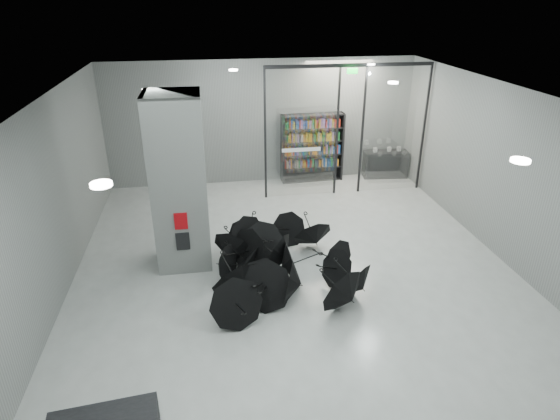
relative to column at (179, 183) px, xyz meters
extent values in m
plane|color=gray|center=(2.50, -2.00, -2.00)|extent=(14.00, 14.00, 0.00)
cube|color=gray|center=(2.50, -2.00, 2.00)|extent=(10.00, 14.00, 0.02)
cube|color=#5A5C5A|center=(2.50, 5.00, 0.00)|extent=(10.00, 0.02, 4.00)
cube|color=#5A5C5A|center=(-2.50, -2.00, 0.00)|extent=(0.02, 14.00, 4.00)
cube|color=#5A5C5A|center=(7.50, -2.00, 0.00)|extent=(0.02, 14.00, 4.00)
cube|color=slate|center=(0.00, 0.00, 0.00)|extent=(1.20, 1.20, 4.00)
cube|color=#A50A07|center=(0.00, -0.62, -0.65)|extent=(0.28, 0.04, 0.38)
cube|color=black|center=(0.00, -0.62, -1.15)|extent=(0.30, 0.03, 0.42)
cube|color=#0CE533|center=(4.90, 3.30, 1.82)|extent=(0.30, 0.06, 0.15)
cube|color=silver|center=(3.50, 3.50, 0.00)|extent=(2.20, 0.02, 3.95)
cube|color=silver|center=(6.40, 3.50, 0.00)|extent=(2.00, 0.02, 3.95)
cube|color=black|center=(2.40, 3.50, 0.00)|extent=(0.06, 0.06, 4.00)
cube|color=black|center=(4.60, 3.50, 0.00)|extent=(0.06, 0.06, 4.00)
cube|color=black|center=(5.40, 3.50, 0.00)|extent=(0.06, 0.06, 4.00)
cube|color=black|center=(7.40, 3.50, 0.00)|extent=(0.06, 0.06, 4.00)
cube|color=black|center=(4.90, 3.50, 1.95)|extent=(5.00, 0.08, 0.10)
cube|color=black|center=(6.72, 4.69, -1.55)|extent=(1.56, 0.75, 0.90)
camera|label=1|loc=(0.66, -10.02, 3.88)|focal=30.28mm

